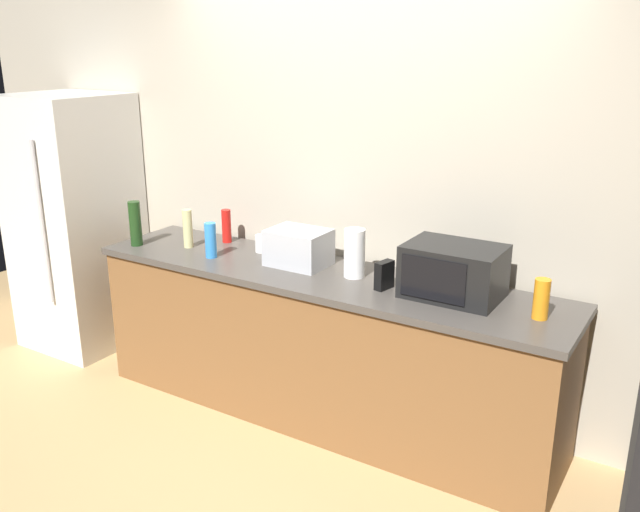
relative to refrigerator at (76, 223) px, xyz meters
The scene contains 14 objects.
ground_plane 2.27m from the refrigerator, 11.03° to the right, with size 8.00×8.00×0.00m, color tan.
back_wall 2.14m from the refrigerator, 11.32° to the left, with size 6.40×0.10×2.70m, color #B2A893.
counter_run 2.10m from the refrigerator, ahead, with size 2.84×0.64×0.90m.
refrigerator is the anchor object (origin of this frame).
microwave 2.82m from the refrigerator, ahead, with size 0.48×0.35×0.27m.
toaster_oven 1.87m from the refrigerator, ahead, with size 0.34×0.26×0.21m, color #B7BABF.
paper_towel_roll 2.25m from the refrigerator, ahead, with size 0.12×0.12×0.27m, color white.
cordless_phone 2.47m from the refrigerator, ahead, with size 0.05×0.11×0.15m, color black.
bottle_wine 0.80m from the refrigerator, 11.34° to the right, with size 0.07×0.07×0.28m, color #1E3F19.
bottle_vinegar 1.09m from the refrigerator, ahead, with size 0.06×0.06×0.24m, color beige.
bottle_spray_cleaner 1.35m from the refrigerator, ahead, with size 0.07×0.07×0.21m, color #338CE5.
bottle_hot_sauce 1.24m from the refrigerator, ahead, with size 0.06×0.06×0.21m, color red.
bottle_dish_soap 3.27m from the refrigerator, ahead, with size 0.07×0.07×0.19m, color orange.
mug_white 1.54m from the refrigerator, ahead, with size 0.08×0.08×0.11m, color white.
Camera 1 is at (1.89, -2.65, 2.15)m, focal length 38.03 mm.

